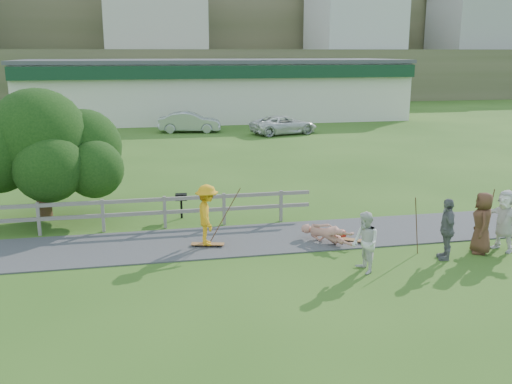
{
  "coord_description": "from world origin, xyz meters",
  "views": [
    {
      "loc": [
        -2.7,
        -15.24,
        5.77
      ],
      "look_at": [
        0.85,
        2.0,
        1.42
      ],
      "focal_mm": 40.0,
      "sensor_mm": 36.0,
      "label": 1
    }
  ],
  "objects_px": {
    "skater_rider": "(207,218)",
    "bbq": "(181,206)",
    "spectator_d": "(505,220)",
    "tree": "(41,165)",
    "spectator_a": "(365,243)",
    "spectator_b": "(447,229)",
    "car_silver": "(190,122)",
    "spectator_c": "(482,223)",
    "car_white": "(284,125)",
    "skater_fallen": "(327,234)"
  },
  "relations": [
    {
      "from": "spectator_d",
      "to": "car_silver",
      "type": "distance_m",
      "value": 28.34
    },
    {
      "from": "car_silver",
      "to": "skater_rider",
      "type": "bearing_deg",
      "value": -174.99
    },
    {
      "from": "skater_fallen",
      "to": "spectator_b",
      "type": "bearing_deg",
      "value": -71.75
    },
    {
      "from": "spectator_a",
      "to": "spectator_b",
      "type": "bearing_deg",
      "value": 96.09
    },
    {
      "from": "spectator_c",
      "to": "skater_fallen",
      "type": "bearing_deg",
      "value": -88.2
    },
    {
      "from": "car_white",
      "to": "car_silver",
      "type": "bearing_deg",
      "value": 56.35
    },
    {
      "from": "car_silver",
      "to": "bbq",
      "type": "height_order",
      "value": "car_silver"
    },
    {
      "from": "skater_rider",
      "to": "skater_fallen",
      "type": "xyz_separation_m",
      "value": [
        3.64,
        -0.41,
        -0.6
      ]
    },
    {
      "from": "skater_rider",
      "to": "bbq",
      "type": "xyz_separation_m",
      "value": [
        -0.53,
        3.28,
        -0.48
      ]
    },
    {
      "from": "spectator_a",
      "to": "car_white",
      "type": "relative_size",
      "value": 0.34
    },
    {
      "from": "skater_fallen",
      "to": "bbq",
      "type": "distance_m",
      "value": 5.58
    },
    {
      "from": "spectator_b",
      "to": "car_silver",
      "type": "height_order",
      "value": "spectator_b"
    },
    {
      "from": "spectator_c",
      "to": "car_white",
      "type": "height_order",
      "value": "spectator_c"
    },
    {
      "from": "skater_rider",
      "to": "spectator_b",
      "type": "xyz_separation_m",
      "value": [
        6.52,
        -2.34,
        -0.03
      ]
    },
    {
      "from": "spectator_c",
      "to": "bbq",
      "type": "relative_size",
      "value": 2.07
    },
    {
      "from": "spectator_d",
      "to": "tree",
      "type": "xyz_separation_m",
      "value": [
        -13.85,
        6.21,
        1.01
      ]
    },
    {
      "from": "skater_fallen",
      "to": "car_silver",
      "type": "distance_m",
      "value": 25.97
    },
    {
      "from": "skater_fallen",
      "to": "spectator_d",
      "type": "height_order",
      "value": "spectator_d"
    },
    {
      "from": "spectator_c",
      "to": "spectator_d",
      "type": "xyz_separation_m",
      "value": [
        0.78,
        0.07,
        0.01
      ]
    },
    {
      "from": "spectator_d",
      "to": "spectator_b",
      "type": "bearing_deg",
      "value": -101.45
    },
    {
      "from": "spectator_d",
      "to": "tree",
      "type": "bearing_deg",
      "value": -134.65
    },
    {
      "from": "skater_rider",
      "to": "spectator_a",
      "type": "relative_size",
      "value": 1.11
    },
    {
      "from": "spectator_d",
      "to": "spectator_a",
      "type": "bearing_deg",
      "value": -100.6
    },
    {
      "from": "spectator_d",
      "to": "bbq",
      "type": "xyz_separation_m",
      "value": [
        -9.11,
        5.3,
        -0.48
      ]
    },
    {
      "from": "spectator_a",
      "to": "bbq",
      "type": "relative_size",
      "value": 1.87
    },
    {
      "from": "tree",
      "to": "skater_rider",
      "type": "bearing_deg",
      "value": -38.5
    },
    {
      "from": "skater_rider",
      "to": "car_silver",
      "type": "distance_m",
      "value": 25.55
    },
    {
      "from": "bbq",
      "to": "spectator_d",
      "type": "bearing_deg",
      "value": -25.18
    },
    {
      "from": "skater_rider",
      "to": "spectator_c",
      "type": "distance_m",
      "value": 8.07
    },
    {
      "from": "car_white",
      "to": "spectator_d",
      "type": "bearing_deg",
      "value": 166.66
    },
    {
      "from": "skater_rider",
      "to": "car_white",
      "type": "xyz_separation_m",
      "value": [
        8.29,
        23.16,
        -0.25
      ]
    },
    {
      "from": "skater_rider",
      "to": "bbq",
      "type": "height_order",
      "value": "skater_rider"
    },
    {
      "from": "spectator_a",
      "to": "spectator_b",
      "type": "xyz_separation_m",
      "value": [
        2.65,
        0.49,
        0.06
      ]
    },
    {
      "from": "tree",
      "to": "car_silver",
      "type": "bearing_deg",
      "value": 71.7
    },
    {
      "from": "skater_rider",
      "to": "spectator_b",
      "type": "distance_m",
      "value": 6.93
    },
    {
      "from": "skater_rider",
      "to": "spectator_c",
      "type": "xyz_separation_m",
      "value": [
        7.8,
        -2.09,
        -0.0
      ]
    },
    {
      "from": "spectator_b",
      "to": "tree",
      "type": "xyz_separation_m",
      "value": [
        -11.8,
        6.54,
        1.04
      ]
    },
    {
      "from": "skater_rider",
      "to": "spectator_d",
      "type": "distance_m",
      "value": 8.81
    },
    {
      "from": "spectator_c",
      "to": "spectator_a",
      "type": "bearing_deg",
      "value": -55.46
    },
    {
      "from": "bbq",
      "to": "spectator_a",
      "type": "bearing_deg",
      "value": -49.24
    },
    {
      "from": "car_silver",
      "to": "car_white",
      "type": "height_order",
      "value": "car_silver"
    },
    {
      "from": "tree",
      "to": "bbq",
      "type": "distance_m",
      "value": 5.05
    },
    {
      "from": "spectator_b",
      "to": "skater_fallen",
      "type": "bearing_deg",
      "value": -108.15
    },
    {
      "from": "car_silver",
      "to": "bbq",
      "type": "xyz_separation_m",
      "value": [
        -2.3,
        -22.2,
        -0.3
      ]
    },
    {
      "from": "skater_fallen",
      "to": "spectator_a",
      "type": "bearing_deg",
      "value": -122.46
    },
    {
      "from": "car_silver",
      "to": "car_white",
      "type": "bearing_deg",
      "value": -100.69
    },
    {
      "from": "skater_fallen",
      "to": "car_white",
      "type": "xyz_separation_m",
      "value": [
        4.65,
        23.57,
        0.34
      ]
    },
    {
      "from": "tree",
      "to": "car_white",
      "type": "bearing_deg",
      "value": 54.41
    },
    {
      "from": "spectator_b",
      "to": "bbq",
      "type": "relative_size",
      "value": 2.01
    },
    {
      "from": "car_white",
      "to": "skater_fallen",
      "type": "bearing_deg",
      "value": 154.85
    }
  ]
}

